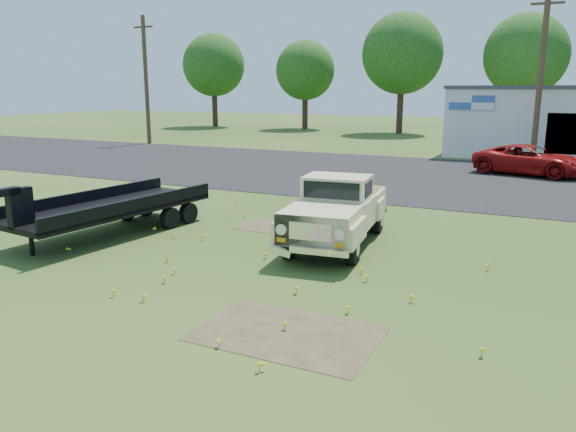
{
  "coord_description": "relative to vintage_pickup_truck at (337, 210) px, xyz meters",
  "views": [
    {
      "loc": [
        5.32,
        -10.82,
        4.01
      ],
      "look_at": [
        -0.43,
        1.0,
        1.01
      ],
      "focal_mm": 35.0,
      "sensor_mm": 36.0,
      "label": 1
    }
  ],
  "objects": [
    {
      "name": "treeline_a",
      "position": [
        -28.25,
        37.5,
        5.39
      ],
      "size": [
        6.4,
        6.4,
        9.52
      ],
      "color": "#3B251A",
      "rests_on": "ground"
    },
    {
      "name": "dirt_patch_a",
      "position": [
        1.25,
        -5.5,
        -0.92
      ],
      "size": [
        3.0,
        2.0,
        0.01
      ],
      "primitive_type": "cube",
      "color": "#433723",
      "rests_on": "ground"
    },
    {
      "name": "red_pickup",
      "position": [
        3.8,
        15.24,
        -0.22
      ],
      "size": [
        5.39,
        3.42,
        1.39
      ],
      "primitive_type": "imported",
      "rotation": [
        0.0,
        0.0,
        1.33
      ],
      "color": "maroon",
      "rests_on": "ground"
    },
    {
      "name": "treeline_d",
      "position": [
        1.75,
        38.0,
        5.7
      ],
      "size": [
        6.72,
        6.72,
        10.0
      ],
      "color": "#3B251A",
      "rests_on": "ground"
    },
    {
      "name": "treeline_b",
      "position": [
        -18.25,
        38.5,
        4.75
      ],
      "size": [
        5.76,
        5.76,
        8.57
      ],
      "color": "#3B251A",
      "rests_on": "ground"
    },
    {
      "name": "treeline_c",
      "position": [
        -8.25,
        37.0,
        6.02
      ],
      "size": [
        7.04,
        7.04,
        10.47
      ],
      "color": "#3B251A",
      "rests_on": "ground"
    },
    {
      "name": "utility_pole_mid",
      "position": [
        3.75,
        19.5,
        3.69
      ],
      "size": [
        1.6,
        0.3,
        9.0
      ],
      "color": "#483821",
      "rests_on": "ground"
    },
    {
      "name": "asphalt_lot",
      "position": [
        -0.25,
        12.5,
        -0.92
      ],
      "size": [
        90.0,
        14.0,
        0.02
      ],
      "primitive_type": "cube",
      "color": "black",
      "rests_on": "ground"
    },
    {
      "name": "flatbed_trailer",
      "position": [
        -6.08,
        -1.75,
        -0.04
      ],
      "size": [
        2.89,
        6.65,
        1.76
      ],
      "primitive_type": null,
      "rotation": [
        0.0,
        0.0,
        -0.12
      ],
      "color": "black",
      "rests_on": "ground"
    },
    {
      "name": "dirt_patch_b",
      "position": [
        -2.25,
        1.0,
        -0.92
      ],
      "size": [
        2.2,
        1.6,
        0.01
      ],
      "primitive_type": "cube",
      "color": "#433723",
      "rests_on": "ground"
    },
    {
      "name": "utility_pole_west",
      "position": [
        -22.25,
        19.5,
        3.69
      ],
      "size": [
        1.6,
        0.3,
        9.0
      ],
      "color": "#483821",
      "rests_on": "ground"
    },
    {
      "name": "vintage_pickup_truck",
      "position": [
        0.0,
        0.0,
        0.0
      ],
      "size": [
        2.53,
        5.24,
        1.83
      ],
      "primitive_type": null,
      "rotation": [
        0.0,
        0.0,
        0.11
      ],
      "color": "#C9C487",
      "rests_on": "ground"
    },
    {
      "name": "ground",
      "position": [
        -0.25,
        -2.5,
        -0.92
      ],
      "size": [
        140.0,
        140.0,
        0.0
      ],
      "primitive_type": "plane",
      "color": "#254215",
      "rests_on": "ground"
    }
  ]
}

